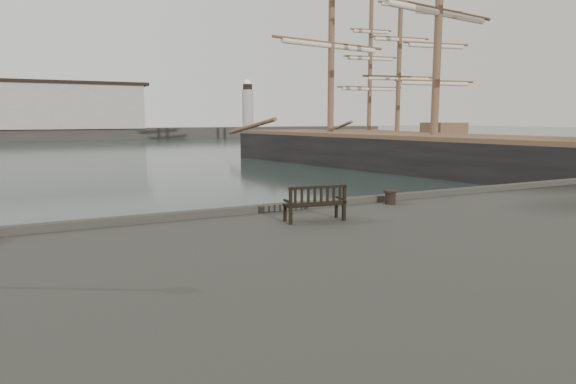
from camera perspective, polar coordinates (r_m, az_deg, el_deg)
name	(u,v)px	position (r m, az deg, el deg)	size (l,w,h in m)	color
ground	(260,267)	(14.21, -3.13, -8.31)	(400.00, 400.00, 0.00)	black
breakwater	(30,116)	(104.46, -26.77, 7.53)	(140.00, 9.50, 12.20)	#383530
bench	(315,210)	(12.44, 2.99, -2.01)	(1.54, 0.70, 0.86)	black
bollard_right	(390,197)	(15.17, 11.30, -0.58)	(0.38, 0.38, 0.40)	black
tall_ship_main	(433,161)	(40.51, 15.79, 3.33)	(15.72, 42.13, 30.99)	black
tall_ship_far	(396,147)	(59.25, 11.96, 4.88)	(9.68, 25.97, 21.78)	black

